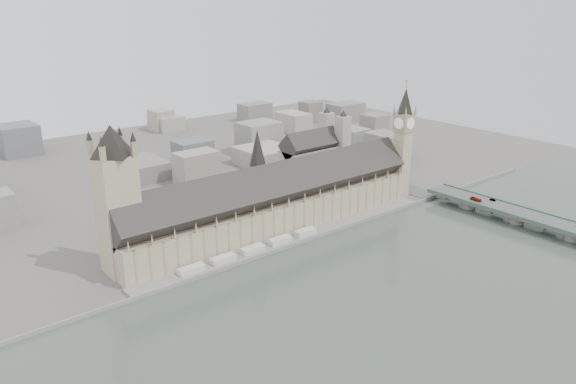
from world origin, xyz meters
TOP-DOWN VIEW (x-y plane):
  - ground at (0.00, 0.00)m, footprint 900.00×900.00m
  - river_thames at (0.00, -165.00)m, footprint 600.00×600.00m
  - embankment_wall at (0.00, -15.00)m, footprint 600.00×1.50m
  - river_terrace at (0.00, -7.50)m, footprint 270.00×15.00m
  - terrace_tents at (-40.00, -7.00)m, footprint 118.00×7.00m
  - palace_of_westminster at (0.00, 19.70)m, footprint 265.00×40.73m
  - elizabeth_tower at (138.00, 8.00)m, footprint 17.00×17.00m
  - victoria_tower at (-122.00, 26.00)m, footprint 30.00×30.00m
  - central_tower at (-10.00, 26.00)m, footprint 13.00×13.00m
  - westminster_bridge at (162.00, -87.50)m, footprint 25.00×325.00m
  - bridge_parapets at (162.00, -132.00)m, footprint 25.00×235.00m
  - westminster_abbey at (110.92, 95.00)m, footprint 68.00×36.00m
  - city_skyline_inland at (0.00, 245.00)m, footprint 720.00×360.00m
  - park_trees at (-10.00, 60.00)m, footprint 110.00×30.00m
  - red_bus_north at (157.21, -59.05)m, footprint 2.64×10.22m
  - car_silver at (168.64, -67.97)m, footprint 1.86×5.04m

SIDE VIEW (x-z plane):
  - ground at x=0.00m, z-range 0.00..0.00m
  - river_thames at x=0.00m, z-range 0.00..0.00m
  - river_terrace at x=0.00m, z-range 0.00..2.00m
  - embankment_wall at x=0.00m, z-range 0.00..3.00m
  - terrace_tents at x=-40.00m, z-range 2.00..6.00m
  - westminster_bridge at x=162.00m, z-range 0.00..10.25m
  - park_trees at x=-10.00m, z-range 0.00..15.00m
  - bridge_parapets at x=162.00m, z-range 10.25..11.40m
  - car_silver at x=168.64m, z-range 10.25..11.90m
  - red_bus_north at x=157.21m, z-range 10.25..13.08m
  - city_skyline_inland at x=0.00m, z-range 0.00..38.00m
  - palace_of_westminster at x=0.00m, z-range -5.02..50.43m
  - westminster_abbey at x=110.92m, z-range -6.92..57.08m
  - victoria_tower at x=-122.00m, z-range 5.20..105.20m
  - central_tower at x=-10.00m, z-range 33.92..81.92m
  - elizabeth_tower at x=138.00m, z-range 4.34..111.84m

